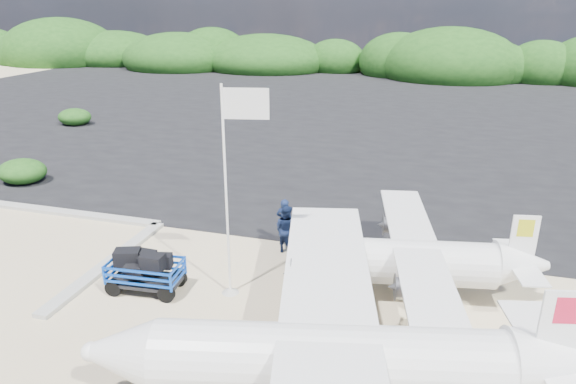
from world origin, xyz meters
name	(u,v)px	position (x,y,z in m)	size (l,w,h in m)	color
ground	(207,307)	(0.00, 0.00, 0.00)	(160.00, 160.00, 0.00)	beige
asphalt_apron	(357,114)	(0.00, 30.00, 0.00)	(90.00, 50.00, 0.04)	#B2B2B2
lagoon	(6,249)	(-9.00, 1.50, 0.00)	(9.00, 7.00, 0.40)	#B2B2B2
vegetation_band	(388,75)	(0.00, 55.00, 0.00)	(124.00, 8.00, 4.40)	#B2B2B2
baggage_cart	(148,290)	(-2.27, 0.34, 0.00)	(2.52, 1.44, 1.26)	blue
flagpole	(231,292)	(0.39, 0.97, 0.00)	(1.34, 0.56, 6.71)	white
signboard	(314,356)	(3.72, -1.38, 0.00)	(1.74, 0.16, 1.44)	#512517
crew_a	(285,222)	(1.08, 4.82, 0.94)	(0.69, 0.45, 1.88)	#111E42
crew_b	(286,229)	(1.30, 4.27, 0.93)	(0.91, 0.71, 1.86)	#111E42
aircraft_small	(266,101)	(-9.26, 33.53, 0.00)	(7.85, 7.85, 2.83)	#B2B2B2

